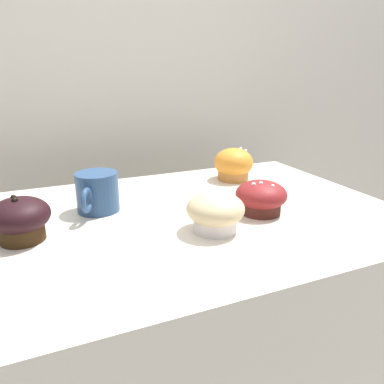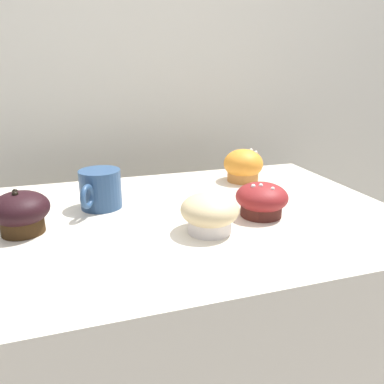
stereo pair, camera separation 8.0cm
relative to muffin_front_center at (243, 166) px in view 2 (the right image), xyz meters
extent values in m
cube|color=beige|center=(-0.26, 0.41, -0.07)|extent=(3.20, 0.10, 1.80)
cylinder|color=#C77D3A|center=(0.00, 0.00, -0.02)|extent=(0.09, 0.09, 0.05)
ellipsoid|color=orange|center=(0.00, 0.00, 0.01)|extent=(0.11, 0.11, 0.08)
sphere|color=white|center=(0.03, -0.01, 0.04)|extent=(0.01, 0.01, 0.01)
sphere|color=white|center=(0.03, 0.01, 0.04)|extent=(0.01, 0.01, 0.01)
cylinder|color=#35210F|center=(-0.54, -0.19, -0.02)|extent=(0.08, 0.08, 0.05)
ellipsoid|color=black|center=(-0.54, -0.19, 0.01)|extent=(0.11, 0.11, 0.06)
sphere|color=black|center=(-0.55, -0.18, 0.04)|extent=(0.01, 0.01, 0.01)
sphere|color=black|center=(-0.55, -0.20, 0.04)|extent=(0.01, 0.01, 0.01)
cylinder|color=#491E18|center=(-0.07, -0.25, -0.02)|extent=(0.09, 0.09, 0.04)
ellipsoid|color=maroon|center=(-0.07, -0.25, 0.00)|extent=(0.11, 0.11, 0.06)
sphere|color=white|center=(-0.09, -0.25, 0.03)|extent=(0.01, 0.01, 0.01)
sphere|color=white|center=(-0.06, -0.27, 0.02)|extent=(0.01, 0.01, 0.01)
sphere|color=white|center=(-0.08, -0.25, 0.03)|extent=(0.01, 0.01, 0.01)
cylinder|color=silver|center=(-0.20, -0.29, -0.02)|extent=(0.08, 0.08, 0.05)
ellipsoid|color=#DABF8B|center=(-0.20, -0.29, 0.00)|extent=(0.11, 0.11, 0.06)
cylinder|color=navy|center=(-0.39, -0.09, 0.00)|extent=(0.09, 0.09, 0.09)
torus|color=navy|center=(-0.42, -0.15, 0.01)|extent=(0.03, 0.05, 0.05)
cylinder|color=black|center=(-0.39, -0.09, 0.04)|extent=(0.08, 0.08, 0.01)
camera|label=1|loc=(-0.51, -0.88, 0.26)|focal=35.00mm
camera|label=2|loc=(-0.43, -0.90, 0.26)|focal=35.00mm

